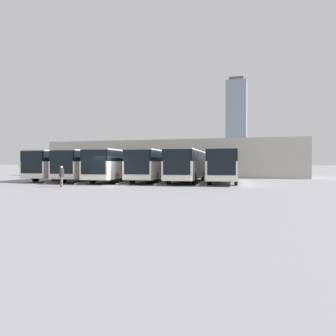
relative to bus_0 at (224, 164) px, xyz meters
The scene contains 15 objects.
ground_plane 11.37m from the bus_0, 36.84° to the left, with size 600.00×600.00×0.00m, color gray.
bus_0 is the anchor object (origin of this frame).
curb_divider_0 3.09m from the bus_0, 45.60° to the left, with size 0.24×7.95×0.15m, color #B2B2AD.
bus_1 3.61m from the bus_0, ahead, with size 3.53×12.57×3.20m.
curb_divider_1 6.08m from the bus_0, 22.37° to the left, with size 0.24×7.95×0.15m, color #B2B2AD.
bus_2 7.19m from the bus_0, ahead, with size 3.53×12.57×3.20m.
curb_divider_2 9.36m from the bus_0, 12.55° to the left, with size 0.24×7.95×0.15m, color #B2B2AD.
bus_3 10.84m from the bus_0, ahead, with size 3.53×12.57×3.20m.
curb_divider_3 13.04m from the bus_0, 13.33° to the left, with size 0.24×7.95×0.15m, color #B2B2AD.
bus_4 14.38m from the bus_0, ahead, with size 3.53×12.57×3.20m.
curb_divider_4 16.43m from the bus_0, ahead, with size 0.24×7.95×0.15m, color #B2B2AD.
bus_5 17.97m from the bus_0, ahead, with size 3.53×12.57×3.20m.
pedestrian 15.28m from the bus_0, 39.77° to the left, with size 0.52×0.52×1.69m.
station_building 18.41m from the bus_0, 60.75° to the right, with size 36.44×15.22×5.13m.
office_tower 210.20m from the bus_0, 85.87° to the right, with size 14.27×14.27×63.11m.
Camera 1 is at (-12.68, 25.61, 1.90)m, focal length 35.00 mm.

